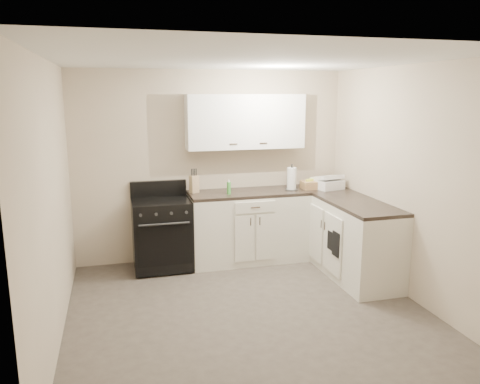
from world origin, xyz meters
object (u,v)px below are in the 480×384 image
object	(u,v)px
stove	(162,234)
countertop_grill	(328,184)
knife_block	(194,184)
paper_towel	(292,179)
wicker_basket	(313,185)

from	to	relation	value
stove	countertop_grill	size ratio (longest dim) A/B	2.59
countertop_grill	knife_block	bearing A→B (deg)	159.65
knife_block	paper_towel	bearing A→B (deg)	-28.00
knife_block	paper_towel	xyz separation A→B (m)	(1.28, -0.16, 0.04)
countertop_grill	wicker_basket	bearing A→B (deg)	148.25
stove	knife_block	bearing A→B (deg)	18.09
wicker_basket	knife_block	bearing A→B (deg)	174.35
stove	wicker_basket	size ratio (longest dim) A/B	2.81
stove	wicker_basket	bearing A→B (deg)	-0.34
stove	knife_block	xyz separation A→B (m)	(0.45, 0.15, 0.59)
paper_towel	countertop_grill	bearing A→B (deg)	-6.28
wicker_basket	countertop_grill	size ratio (longest dim) A/B	0.92
paper_towel	wicker_basket	xyz separation A→B (m)	(0.31, 0.01, -0.10)
wicker_basket	countertop_grill	distance (m)	0.20
knife_block	countertop_grill	size ratio (longest dim) A/B	0.66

